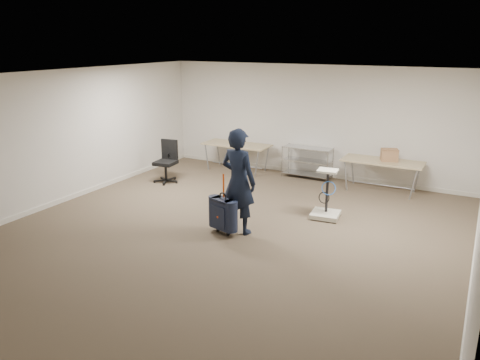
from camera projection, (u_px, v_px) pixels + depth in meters
The scene contains 10 objects.
ground at pixel (224, 236), 8.39m from camera, with size 9.00×9.00×0.00m, color #4E402F.
room_shell at pixel (258, 210), 9.54m from camera, with size 8.00×9.00×9.00m.
folding_table_left at pixel (237, 146), 12.39m from camera, with size 1.80×0.75×0.73m.
folding_table_right at pixel (383, 163), 10.67m from camera, with size 1.80×0.75×0.73m.
wire_shelf at pixel (307, 161), 11.81m from camera, with size 1.22×0.47×0.80m.
person at pixel (238, 181), 8.32m from camera, with size 0.70×0.46×1.92m, color black.
suitcase at pixel (223, 214), 8.38m from camera, with size 0.46×0.34×1.12m.
office_chair at pixel (167, 169), 11.52m from camera, with size 0.62×0.62×1.03m.
equipment_cart at pixel (326, 205), 9.18m from camera, with size 0.59×0.59×0.98m.
cardboard_box at pixel (389, 155), 10.61m from camera, with size 0.36×0.27×0.27m, color olive.
Camera 1 is at (3.90, -6.70, 3.38)m, focal length 35.00 mm.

